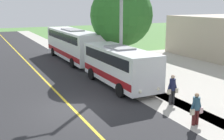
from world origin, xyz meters
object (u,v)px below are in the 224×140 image
(pedestrian_waiting, at_px, (172,89))
(tree_curbside, at_px, (121,15))
(shuttle_bus_front, at_px, (119,64))
(street_light_pole, at_px, (119,26))
(pedestrian_with_bags, at_px, (196,108))
(transit_bus_rear, at_px, (73,43))

(pedestrian_waiting, relative_size, tree_curbside, 0.23)
(shuttle_bus_front, bearing_deg, street_light_pole, -117.35)
(tree_curbside, bearing_deg, pedestrian_with_bags, 77.70)
(tree_curbside, bearing_deg, pedestrian_waiting, 78.62)
(shuttle_bus_front, relative_size, pedestrian_waiting, 4.36)
(street_light_pole, distance_m, tree_curbside, 5.15)
(shuttle_bus_front, xyz_separation_m, transit_bus_rear, (-0.07, -10.38, 0.22))
(shuttle_bus_front, xyz_separation_m, pedestrian_with_bags, (-0.14, 7.56, -0.69))
(shuttle_bus_front, relative_size, tree_curbside, 1.02)
(pedestrian_with_bags, xyz_separation_m, pedestrian_waiting, (-0.77, -2.77, 0.10))
(shuttle_bus_front, relative_size, transit_bus_rear, 0.69)
(pedestrian_with_bags, height_order, street_light_pole, street_light_pole)
(pedestrian_with_bags, xyz_separation_m, street_light_pole, (-0.26, -8.33, 3.28))
(pedestrian_waiting, distance_m, street_light_pole, 6.43)
(transit_bus_rear, height_order, street_light_pole, street_light_pole)
(pedestrian_with_bags, distance_m, pedestrian_waiting, 2.88)
(transit_bus_rear, distance_m, pedestrian_waiting, 15.21)
(pedestrian_with_bags, height_order, tree_curbside, tree_curbside)
(pedestrian_with_bags, bearing_deg, transit_bus_rear, -89.75)
(street_light_pole, height_order, tree_curbside, tree_curbside)
(transit_bus_rear, relative_size, pedestrian_with_bags, 6.97)
(transit_bus_rear, bearing_deg, pedestrian_waiting, 93.20)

